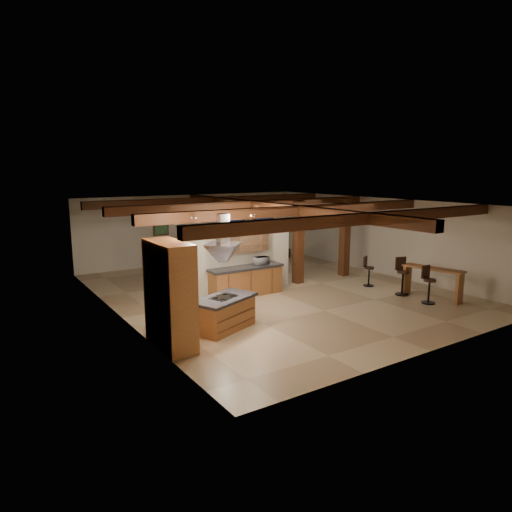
{
  "coord_description": "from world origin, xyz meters",
  "views": [
    {
      "loc": [
        -8.4,
        -11.84,
        3.92
      ],
      "look_at": [
        -0.37,
        0.5,
        1.15
      ],
      "focal_mm": 32.0,
      "sensor_mm": 36.0,
      "label": 1
    }
  ],
  "objects_px": {
    "sofa": "(266,251)",
    "kitchen_island": "(224,313)",
    "dining_table": "(237,268)",
    "bar_counter": "(433,278)"
  },
  "relations": [
    {
      "from": "bar_counter",
      "to": "dining_table",
      "type": "bearing_deg",
      "value": 121.15
    },
    {
      "from": "kitchen_island",
      "to": "bar_counter",
      "type": "relative_size",
      "value": 1.0
    },
    {
      "from": "bar_counter",
      "to": "kitchen_island",
      "type": "bearing_deg",
      "value": 171.09
    },
    {
      "from": "kitchen_island",
      "to": "dining_table",
      "type": "bearing_deg",
      "value": 56.28
    },
    {
      "from": "dining_table",
      "to": "sofa",
      "type": "height_order",
      "value": "dining_table"
    },
    {
      "from": "dining_table",
      "to": "bar_counter",
      "type": "distance_m",
      "value": 6.88
    },
    {
      "from": "kitchen_island",
      "to": "sofa",
      "type": "bearing_deg",
      "value": 49.26
    },
    {
      "from": "sofa",
      "to": "kitchen_island",
      "type": "bearing_deg",
      "value": 59.55
    },
    {
      "from": "kitchen_island",
      "to": "dining_table",
      "type": "height_order",
      "value": "kitchen_island"
    },
    {
      "from": "kitchen_island",
      "to": "bar_counter",
      "type": "distance_m",
      "value": 6.86
    }
  ]
}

